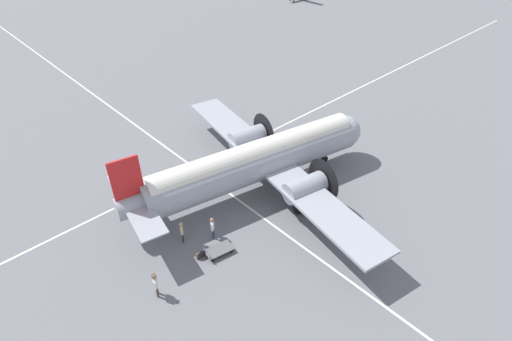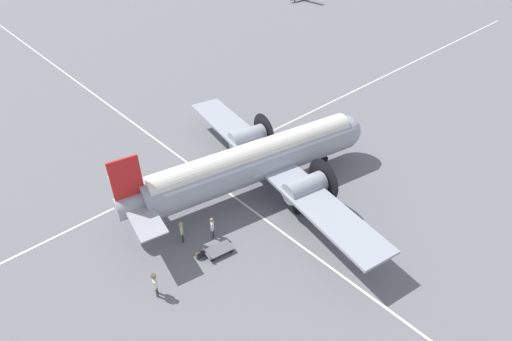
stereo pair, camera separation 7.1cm
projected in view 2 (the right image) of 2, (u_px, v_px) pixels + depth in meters
ground_plane at (256, 189)px, 30.39m from camera, size 300.00×300.00×0.00m
apron_line_eastwest at (213, 160)px, 33.55m from camera, size 120.00×0.16×0.01m
apron_line_northsouth at (238, 200)px, 29.40m from camera, size 0.16×120.00×0.01m
airliner_main at (261, 159)px, 29.03m from camera, size 19.87×22.72×6.09m
crew_foreground at (155, 283)px, 22.06m from camera, size 0.39×0.52×1.73m
passenger_boarding at (212, 226)px, 25.74m from camera, size 0.42×0.45×1.69m
ramp_agent at (181, 230)px, 25.48m from camera, size 0.35×0.49×1.64m
suitcase_near_door at (199, 255)px, 24.78m from camera, size 0.44×0.14×0.51m
suitcase_upright_spare at (201, 254)px, 24.82m from camera, size 0.48×0.18×0.55m
baggage_cart at (219, 250)px, 25.07m from camera, size 1.89×1.26×0.56m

